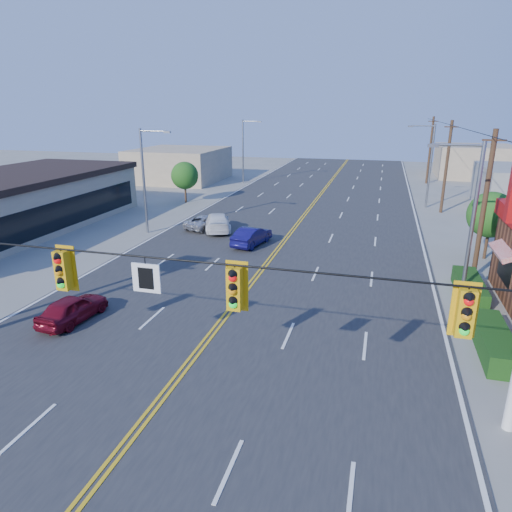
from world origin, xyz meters
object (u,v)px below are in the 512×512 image
(car_blue, at_px, (252,237))
(car_silver, at_px, (206,222))
(signal_span, at_px, (102,294))
(car_magenta, at_px, (73,309))
(car_white, at_px, (217,223))

(car_blue, relative_size, car_silver, 1.00)
(signal_span, xyz_separation_m, car_silver, (-6.76, 24.26, -4.33))
(car_blue, bearing_deg, car_silver, -24.82)
(signal_span, height_order, car_magenta, signal_span)
(car_magenta, relative_size, car_blue, 0.91)
(car_magenta, bearing_deg, car_white, -87.36)
(signal_span, height_order, car_silver, signal_span)
(signal_span, bearing_deg, car_blue, 95.28)
(car_blue, distance_m, car_silver, 5.99)
(car_white, height_order, car_silver, car_white)
(signal_span, height_order, car_white, signal_span)
(car_magenta, bearing_deg, car_blue, -102.87)
(car_white, distance_m, car_silver, 1.13)
(car_magenta, relative_size, car_silver, 0.91)
(car_blue, bearing_deg, car_magenta, 83.07)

